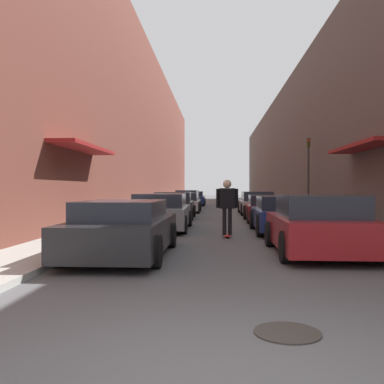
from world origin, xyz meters
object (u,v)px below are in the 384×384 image
parked_car_left_4 (187,200)px  parked_car_right_3 (257,203)px  parked_car_left_0 (124,229)px  parked_car_right_1 (282,215)px  parked_car_right_2 (268,209)px  skateboarder (227,202)px  parked_car_left_3 (185,203)px  manhole_cover (287,333)px  parked_car_left_2 (174,206)px  parked_car_left_5 (193,199)px  traffic_light (308,169)px  parked_car_right_0 (318,226)px  parked_car_left_1 (161,212)px

parked_car_left_4 → parked_car_right_3: (4.55, -6.93, -0.01)m
parked_car_left_0 → parked_car_right_1: bearing=50.7°
parked_car_right_2 → skateboarder: (-2.00, -6.26, 0.50)m
parked_car_left_3 → manhole_cover: bearing=-83.1°
parked_car_left_3 → parked_car_right_3: (4.37, -1.64, 0.04)m
parked_car_left_2 → skateboarder: size_ratio=2.22×
parked_car_left_4 → manhole_cover: parked_car_left_4 is taller
parked_car_left_5 → manhole_cover: (2.73, -33.13, -0.61)m
parked_car_left_2 → parked_car_left_5: parked_car_left_2 is taller
parked_car_left_5 → parked_car_right_1: (4.25, -22.91, 0.00)m
skateboarder → traffic_light: traffic_light is taller
parked_car_right_2 → parked_car_right_1: bearing=-91.1°
parked_car_left_4 → parked_car_right_0: bearing=-78.6°
parked_car_left_0 → parked_car_left_5: (0.07, 28.18, 0.00)m
parked_car_left_2 → parked_car_left_4: parked_car_left_4 is taller
skateboarder → traffic_light: (4.35, 8.73, 1.42)m
parked_car_right_3 → parked_car_left_0: bearing=-105.6°
parked_car_left_4 → traffic_light: size_ratio=1.16×
parked_car_left_0 → skateboarder: bearing=58.0°
parked_car_right_1 → parked_car_right_3: bearing=89.2°
parked_car_left_1 → parked_car_left_5: 22.05m
parked_car_left_3 → skateboarder: size_ratio=2.44×
parked_car_left_3 → parked_car_right_2: bearing=-59.9°
parked_car_left_1 → parked_car_left_5: (0.02, 22.05, -0.02)m
parked_car_right_1 → traffic_light: 7.93m
parked_car_right_0 → manhole_cover: (-1.60, -5.45, -0.65)m
parked_car_left_5 → traffic_light: (6.69, -15.61, 1.91)m
parked_car_left_0 → manhole_cover: 5.71m
parked_car_left_5 → parked_car_right_1: parked_car_left_5 is taller
parked_car_right_0 → skateboarder: 3.92m
parked_car_right_0 → parked_car_right_1: size_ratio=0.96×
parked_car_right_2 → skateboarder: size_ratio=2.33×
parked_car_left_1 → parked_car_right_2: parked_car_left_1 is taller
parked_car_left_4 → skateboarder: bearing=-82.5°
parked_car_right_3 → traffic_light: size_ratio=1.17×
parked_car_right_0 → parked_car_right_3: size_ratio=0.88×
parked_car_right_1 → traffic_light: traffic_light is taller
parked_car_right_1 → parked_car_left_5: bearing=100.5°
traffic_light → manhole_cover: bearing=-102.7°
parked_car_left_2 → parked_car_right_0: size_ratio=0.98×
parked_car_right_0 → parked_car_right_3: bearing=89.8°
parked_car_left_2 → manhole_cover: 17.10m
skateboarder → traffic_light: bearing=63.5°
parked_car_right_0 → parked_car_right_2: (0.00, 9.61, -0.06)m
parked_car_left_5 → parked_car_left_2: bearing=-90.5°
parked_car_left_1 → traffic_light: 9.49m
parked_car_left_5 → parked_car_left_1: bearing=-90.1°
parked_car_right_0 → parked_car_right_2: size_ratio=0.98×
parked_car_left_5 → parked_car_right_0: parked_car_right_0 is taller
parked_car_right_2 → parked_car_left_3: bearing=120.1°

